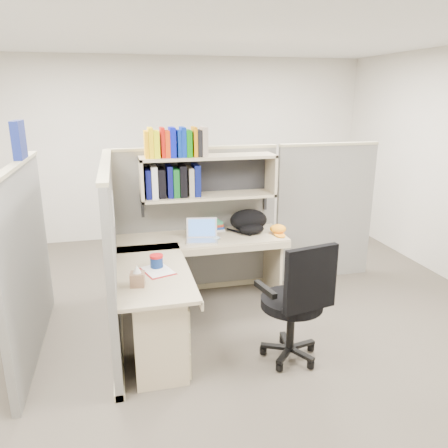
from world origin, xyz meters
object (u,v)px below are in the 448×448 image
object	(u,v)px
laptop	(202,231)
task_chair	(294,320)
snack_canister	(157,261)
backpack	(250,221)
desk	(174,303)

from	to	relation	value
laptop	task_chair	distance (m)	1.35
snack_canister	task_chair	size ratio (longest dim) A/B	0.11
laptop	snack_canister	size ratio (longest dim) A/B	2.73
backpack	laptop	bearing A→B (deg)	178.48
laptop	backpack	xyz separation A→B (m)	(0.56, 0.17, 0.01)
desk	snack_canister	xyz separation A→B (m)	(-0.13, 0.14, 0.35)
laptop	snack_canister	distance (m)	0.78
laptop	backpack	bearing A→B (deg)	27.50
desk	backpack	bearing A→B (deg)	43.73
laptop	task_chair	world-z (taller)	task_chair
laptop	backpack	world-z (taller)	backpack
task_chair	desk	bearing A→B (deg)	155.82
snack_canister	task_chair	distance (m)	1.26
laptop	backpack	distance (m)	0.58
desk	task_chair	world-z (taller)	task_chair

